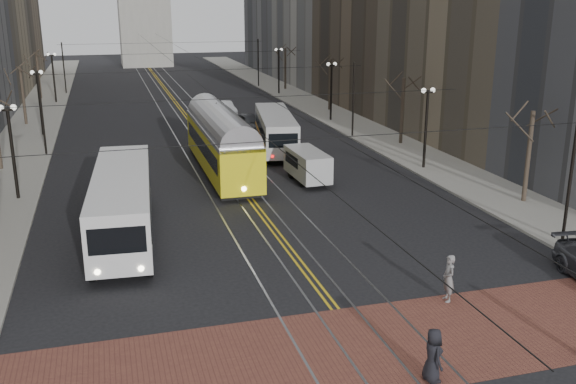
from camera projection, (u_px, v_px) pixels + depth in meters
ground at (327, 299)px, 26.29m from camera, size 260.00×260.00×0.00m
sidewalk_left at (35, 123)px, 63.75m from camera, size 5.00×140.00×0.15m
sidewalk_right at (321, 109)px, 71.67m from camera, size 5.00×140.00×0.15m
crosswalk_band at (365, 347)px, 22.61m from camera, size 25.00×6.00×0.01m
streetcar_rails at (186, 116)px, 67.73m from camera, size 4.80×130.00×0.02m
centre_lines at (186, 116)px, 67.73m from camera, size 0.42×130.00×0.01m
lamp_posts at (210, 115)px, 51.96m from camera, size 27.60×57.20×5.60m
street_trees at (199, 103)px, 57.95m from camera, size 31.68×53.28×5.60m
trolley_wires at (199, 93)px, 57.29m from camera, size 25.96×120.00×6.60m
transit_bus at (123, 205)px, 32.86m from camera, size 3.65×13.47×3.33m
streetcar at (221, 148)px, 45.16m from camera, size 2.87×15.13×3.56m
rear_bus at (276, 132)px, 52.01m from camera, size 4.33×11.74×3.00m
cargo_van at (307, 166)px, 42.96m from camera, size 1.99×4.86×2.13m
sedan_grey at (250, 123)px, 59.37m from camera, size 2.75×5.24×1.70m
sedan_silver at (225, 108)px, 67.88m from camera, size 2.01×4.68×1.50m
pedestrian_a at (433, 355)px, 20.38m from camera, size 0.60×0.90×1.83m
pedestrian_b at (449, 278)px, 25.85m from camera, size 0.57×0.78×1.97m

